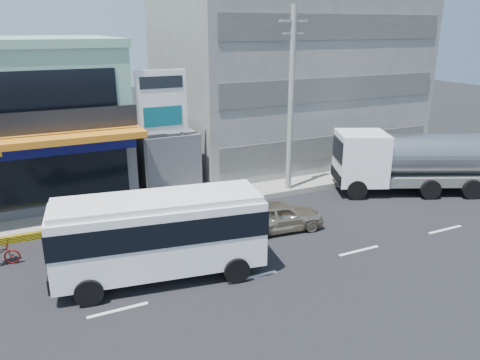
# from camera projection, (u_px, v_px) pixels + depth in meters

# --- Properties ---
(ground) EXTENTS (120.00, 120.00, 0.00)m
(ground) POSITION_uv_depth(u_px,v_px,m) (253.00, 277.00, 17.50)
(ground) COLOR black
(ground) RESTS_ON ground
(sidewalk) EXTENTS (70.00, 5.00, 0.30)m
(sidewalk) POSITION_uv_depth(u_px,v_px,m) (255.00, 182.00, 27.65)
(sidewalk) COLOR gray
(sidewalk) RESTS_ON ground
(shop_building) EXTENTS (12.40, 11.70, 8.00)m
(shop_building) POSITION_uv_depth(u_px,v_px,m) (1.00, 124.00, 24.93)
(shop_building) COLOR #4E4D53
(shop_building) RESTS_ON ground
(concrete_building) EXTENTS (16.00, 12.00, 14.00)m
(concrete_building) POSITION_uv_depth(u_px,v_px,m) (284.00, 56.00, 32.27)
(concrete_building) COLOR gray
(concrete_building) RESTS_ON ground
(gap_structure) EXTENTS (3.00, 6.00, 3.50)m
(gap_structure) POSITION_uv_depth(u_px,v_px,m) (160.00, 156.00, 27.24)
(gap_structure) COLOR #4E4D53
(gap_structure) RESTS_ON ground
(satellite_dish) EXTENTS (1.50, 1.50, 0.15)m
(satellite_dish) POSITION_uv_depth(u_px,v_px,m) (163.00, 128.00, 25.82)
(satellite_dish) COLOR slate
(satellite_dish) RESTS_ON gap_structure
(billboard) EXTENTS (2.60, 0.18, 6.90)m
(billboard) POSITION_uv_depth(u_px,v_px,m) (162.00, 110.00, 23.65)
(billboard) COLOR gray
(billboard) RESTS_ON ground
(utility_pole_near) EXTENTS (1.60, 0.30, 10.00)m
(utility_pole_near) POSITION_uv_depth(u_px,v_px,m) (291.00, 102.00, 24.69)
(utility_pole_near) COLOR #999993
(utility_pole_near) RESTS_ON ground
(minibus) EXTENTS (7.85, 3.54, 3.17)m
(minibus) POSITION_uv_depth(u_px,v_px,m) (159.00, 230.00, 16.95)
(minibus) COLOR white
(minibus) RESTS_ON ground
(sedan) EXTENTS (4.27, 2.05, 1.41)m
(sedan) POSITION_uv_depth(u_px,v_px,m) (279.00, 216.00, 21.32)
(sedan) COLOR #BEB091
(sedan) RESTS_ON ground
(tanker_truck) EXTENTS (8.93, 5.85, 3.41)m
(tanker_truck) POSITION_uv_depth(u_px,v_px,m) (408.00, 160.00, 26.03)
(tanker_truck) COLOR white
(tanker_truck) RESTS_ON ground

